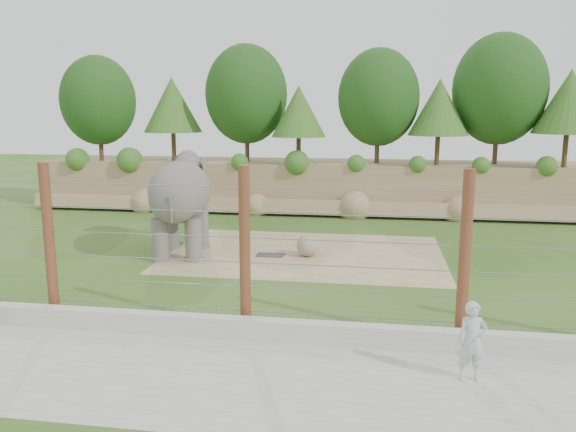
# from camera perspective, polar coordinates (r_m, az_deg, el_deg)

# --- Properties ---
(ground) EXTENTS (90.00, 90.00, 0.00)m
(ground) POSITION_cam_1_polar(r_m,az_deg,el_deg) (18.05, -1.00, -6.17)
(ground) COLOR #2B5916
(ground) RESTS_ON ground
(back_embankment) EXTENTS (30.00, 5.52, 8.77)m
(back_embankment) POSITION_cam_1_polar(r_m,az_deg,el_deg) (29.81, 4.38, 8.23)
(back_embankment) COLOR #897054
(back_embankment) RESTS_ON ground
(dirt_patch) EXTENTS (10.00, 7.00, 0.02)m
(dirt_patch) POSITION_cam_1_polar(r_m,az_deg,el_deg) (20.83, 1.79, -3.83)
(dirt_patch) COLOR #99805C
(dirt_patch) RESTS_ON ground
(drain_grate) EXTENTS (1.00, 0.60, 0.03)m
(drain_grate) POSITION_cam_1_polar(r_m,az_deg,el_deg) (20.53, -1.81, -3.98)
(drain_grate) COLOR #262628
(drain_grate) RESTS_ON dirt_patch
(elephant) EXTENTS (2.64, 4.71, 3.60)m
(elephant) POSITION_cam_1_polar(r_m,az_deg,el_deg) (20.77, -10.87, 0.98)
(elephant) COLOR #645F59
(elephant) RESTS_ON ground
(stone_ball) EXTENTS (0.80, 0.80, 0.80)m
(stone_ball) POSITION_cam_1_polar(r_m,az_deg,el_deg) (20.33, 2.01, -3.00)
(stone_ball) COLOR gray
(stone_ball) RESTS_ON dirt_patch
(retaining_wall) EXTENTS (26.00, 0.35, 0.50)m
(retaining_wall) POSITION_cam_1_polar(r_m,az_deg,el_deg) (13.35, -4.80, -11.29)
(retaining_wall) COLOR #A2A197
(retaining_wall) RESTS_ON ground
(walkway) EXTENTS (26.00, 4.00, 0.01)m
(walkway) POSITION_cam_1_polar(r_m,az_deg,el_deg) (11.69, -7.21, -15.99)
(walkway) COLOR #A2A197
(walkway) RESTS_ON ground
(barrier_fence) EXTENTS (20.26, 0.26, 4.00)m
(barrier_fence) POSITION_cam_1_polar(r_m,az_deg,el_deg) (13.27, -4.41, -3.46)
(barrier_fence) COLOR brown
(barrier_fence) RESTS_ON ground
(zookeeper) EXTENTS (0.64, 0.47, 1.60)m
(zookeeper) POSITION_cam_1_polar(r_m,az_deg,el_deg) (11.74, 18.20, -12.03)
(zookeeper) COLOR silver
(zookeeper) RESTS_ON walkway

